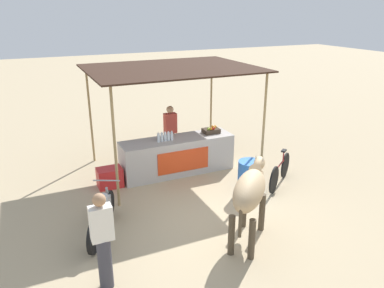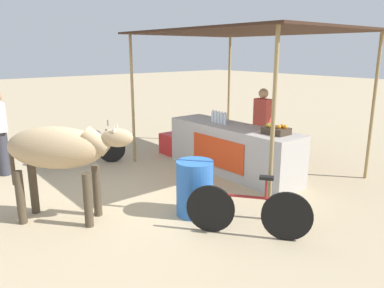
# 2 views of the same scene
# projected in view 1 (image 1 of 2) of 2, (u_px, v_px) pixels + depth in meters

# --- Properties ---
(ground_plane) EXTENTS (60.00, 60.00, 0.00)m
(ground_plane) POSITION_uv_depth(u_px,v_px,m) (216.00, 210.00, 8.23)
(ground_plane) COLOR tan
(stall_counter) EXTENTS (3.00, 0.82, 0.96)m
(stall_counter) POSITION_uv_depth(u_px,v_px,m) (177.00, 156.00, 9.94)
(stall_counter) COLOR #B2ADA8
(stall_counter) RESTS_ON ground
(stall_awning) EXTENTS (4.20, 3.20, 2.76)m
(stall_awning) POSITION_uv_depth(u_px,v_px,m) (172.00, 72.00, 9.45)
(stall_awning) COLOR #382319
(stall_awning) RESTS_ON ground
(water_bottle_row) EXTENTS (0.43, 0.07, 0.25)m
(water_bottle_row) POSITION_uv_depth(u_px,v_px,m) (165.00, 137.00, 9.56)
(water_bottle_row) COLOR silver
(water_bottle_row) RESTS_ON stall_counter
(fruit_crate) EXTENTS (0.44, 0.32, 0.18)m
(fruit_crate) POSITION_uv_depth(u_px,v_px,m) (211.00, 130.00, 10.19)
(fruit_crate) COLOR #3F3326
(fruit_crate) RESTS_ON stall_counter
(vendor_behind_counter) EXTENTS (0.34, 0.22, 1.65)m
(vendor_behind_counter) POSITION_uv_depth(u_px,v_px,m) (171.00, 134.00, 10.50)
(vendor_behind_counter) COLOR #383842
(vendor_behind_counter) RESTS_ON ground
(cooler_box) EXTENTS (0.60, 0.44, 0.48)m
(cooler_box) POSITION_uv_depth(u_px,v_px,m) (110.00, 177.00, 9.22)
(cooler_box) COLOR red
(cooler_box) RESTS_ON ground
(water_barrel) EXTENTS (0.55, 0.55, 0.83)m
(water_barrel) POSITION_uv_depth(u_px,v_px,m) (249.00, 178.00, 8.80)
(water_barrel) COLOR blue
(water_barrel) RESTS_ON ground
(cow) EXTENTS (1.54, 1.55, 1.44)m
(cow) POSITION_uv_depth(u_px,v_px,m) (250.00, 191.00, 6.83)
(cow) COLOR tan
(cow) RESTS_ON ground
(motorcycle_parked) EXTENTS (0.93, 1.65, 0.90)m
(motorcycle_parked) POSITION_uv_depth(u_px,v_px,m) (102.00, 213.00, 7.24)
(motorcycle_parked) COLOR black
(motorcycle_parked) RESTS_ON ground
(bicycle_leaning) EXTENTS (1.35, 1.03, 0.85)m
(bicycle_leaning) POSITION_uv_depth(u_px,v_px,m) (280.00, 171.00, 9.29)
(bicycle_leaning) COLOR black
(bicycle_leaning) RESTS_ON ground
(passerby_on_street) EXTENTS (0.34, 0.22, 1.65)m
(passerby_on_street) POSITION_uv_depth(u_px,v_px,m) (103.00, 241.00, 5.67)
(passerby_on_street) COLOR #383842
(passerby_on_street) RESTS_ON ground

